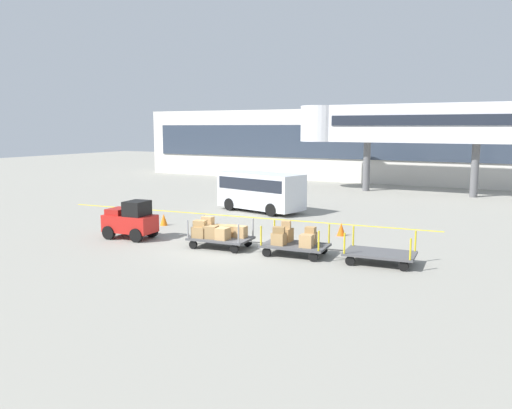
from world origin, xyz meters
name	(u,v)px	position (x,y,z in m)	size (l,w,h in m)	color
ground_plane	(228,247)	(0.00, 0.00, 0.00)	(120.00, 120.00, 0.00)	gray
apron_lead_line	(234,216)	(-3.40, 6.15, 0.00)	(20.56, 0.20, 0.01)	yellow
terminal_building	(395,146)	(0.00, 25.97, 3.04)	(47.64, 2.51, 6.08)	beige
jet_bridge	(395,124)	(1.40, 19.99, 4.76)	(15.21, 3.00, 6.11)	silver
baggage_tug	(131,220)	(-4.35, -0.52, 0.75)	(2.19, 1.38, 1.58)	red
baggage_cart_lead	(218,233)	(-0.34, -0.17, 0.56)	(3.05, 1.59, 1.10)	#4C4C4F
baggage_cart_middle	(295,240)	(2.75, 0.11, 0.53)	(3.05, 1.59, 1.16)	#4C4C4F
baggage_cart_tail	(380,254)	(5.77, 0.34, 0.35)	(3.05, 1.59, 1.10)	#4C4C4F
shuttle_van	(261,189)	(-2.91, 8.20, 1.23)	(5.10, 2.92, 2.10)	silver
safety_cone_near	(164,220)	(-4.98, 2.41, 0.28)	(0.36, 0.36, 0.55)	orange
safety_cone_far	(341,229)	(3.11, 4.12, 0.28)	(0.36, 0.36, 0.55)	#EA590F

